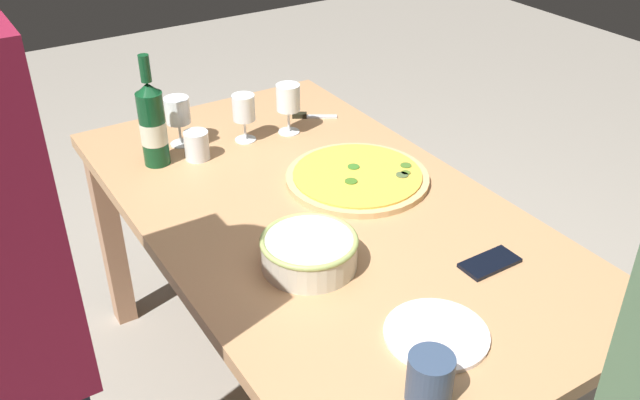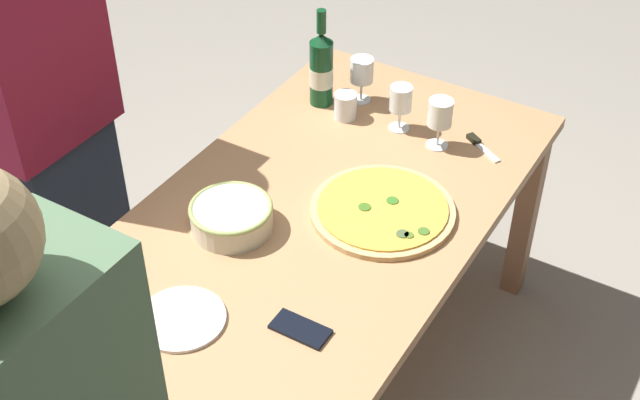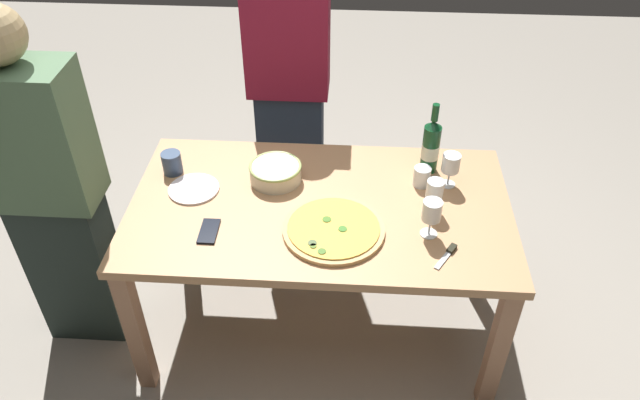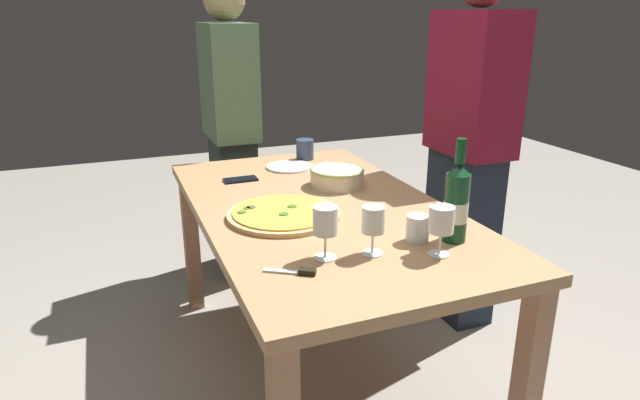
{
  "view_description": "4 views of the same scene",
  "coord_description": "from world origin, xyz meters",
  "px_view_note": "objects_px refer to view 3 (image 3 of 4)",
  "views": [
    {
      "loc": [
        -1.33,
        0.83,
        1.73
      ],
      "look_at": [
        0.0,
        0.0,
        0.77
      ],
      "focal_mm": 38.75,
      "sensor_mm": 36.0,
      "label": 1
    },
    {
      "loc": [
        -1.63,
        -0.98,
        2.31
      ],
      "look_at": [
        0.0,
        0.0,
        0.77
      ],
      "focal_mm": 48.66,
      "sensor_mm": 36.0,
      "label": 2
    },
    {
      "loc": [
        0.13,
        -1.98,
        2.38
      ],
      "look_at": [
        0.0,
        0.0,
        0.77
      ],
      "focal_mm": 34.39,
      "sensor_mm": 36.0,
      "label": 3
    },
    {
      "loc": [
        1.82,
        -0.72,
        1.45
      ],
      "look_at": [
        0.0,
        0.0,
        0.77
      ],
      "focal_mm": 30.68,
      "sensor_mm": 36.0,
      "label": 4
    }
  ],
  "objects_px": {
    "pizza": "(334,229)",
    "cup_ceramic": "(422,176)",
    "wine_glass_near_pizza": "(432,211)",
    "wine_bottle": "(431,146)",
    "pizza_knife": "(448,253)",
    "cup_amber": "(172,163)",
    "side_plate": "(194,189)",
    "serving_bowl": "(276,172)",
    "wine_glass_by_bottle": "(435,191)",
    "cell_phone": "(209,231)",
    "wine_glass_far_left": "(451,165)",
    "person_guest_left": "(289,85)",
    "person_host": "(50,194)",
    "dining_table": "(320,221)"
  },
  "relations": [
    {
      "from": "serving_bowl",
      "to": "person_host",
      "type": "relative_size",
      "value": 0.14
    },
    {
      "from": "pizza",
      "to": "pizza_knife",
      "type": "bearing_deg",
      "value": -13.34
    },
    {
      "from": "dining_table",
      "to": "pizza_knife",
      "type": "height_order",
      "value": "pizza_knife"
    },
    {
      "from": "pizza",
      "to": "serving_bowl",
      "type": "distance_m",
      "value": 0.42
    },
    {
      "from": "cup_ceramic",
      "to": "serving_bowl",
      "type": "bearing_deg",
      "value": -179.47
    },
    {
      "from": "cup_ceramic",
      "to": "pizza_knife",
      "type": "bearing_deg",
      "value": -80.23
    },
    {
      "from": "side_plate",
      "to": "person_guest_left",
      "type": "relative_size",
      "value": 0.13
    },
    {
      "from": "serving_bowl",
      "to": "wine_glass_by_bottle",
      "type": "height_order",
      "value": "wine_glass_by_bottle"
    },
    {
      "from": "cup_ceramic",
      "to": "person_guest_left",
      "type": "height_order",
      "value": "person_guest_left"
    },
    {
      "from": "wine_bottle",
      "to": "person_host",
      "type": "xyz_separation_m",
      "value": [
        -1.57,
        -0.36,
        -0.06
      ]
    },
    {
      "from": "cup_amber",
      "to": "pizza_knife",
      "type": "bearing_deg",
      "value": -21.18
    },
    {
      "from": "wine_glass_far_left",
      "to": "person_guest_left",
      "type": "height_order",
      "value": "person_guest_left"
    },
    {
      "from": "wine_bottle",
      "to": "pizza_knife",
      "type": "height_order",
      "value": "wine_bottle"
    },
    {
      "from": "wine_glass_near_pizza",
      "to": "side_plate",
      "type": "height_order",
      "value": "wine_glass_near_pizza"
    },
    {
      "from": "pizza",
      "to": "wine_glass_by_bottle",
      "type": "relative_size",
      "value": 2.67
    },
    {
      "from": "pizza",
      "to": "wine_bottle",
      "type": "distance_m",
      "value": 0.61
    },
    {
      "from": "pizza_knife",
      "to": "pizza",
      "type": "bearing_deg",
      "value": 166.66
    },
    {
      "from": "cup_amber",
      "to": "wine_glass_near_pizza",
      "type": "bearing_deg",
      "value": -17.15
    },
    {
      "from": "wine_glass_near_pizza",
      "to": "person_guest_left",
      "type": "xyz_separation_m",
      "value": [
        -0.65,
        0.98,
        -0.01
      ]
    },
    {
      "from": "cell_phone",
      "to": "pizza_knife",
      "type": "distance_m",
      "value": 0.94
    },
    {
      "from": "wine_glass_by_bottle",
      "to": "person_host",
      "type": "distance_m",
      "value": 1.57
    },
    {
      "from": "wine_glass_by_bottle",
      "to": "cup_amber",
      "type": "distance_m",
      "value": 1.15
    },
    {
      "from": "cup_amber",
      "to": "side_plate",
      "type": "xyz_separation_m",
      "value": [
        0.12,
        -0.12,
        -0.05
      ]
    },
    {
      "from": "cup_amber",
      "to": "side_plate",
      "type": "distance_m",
      "value": 0.18
    },
    {
      "from": "cup_ceramic",
      "to": "cup_amber",
      "type": "bearing_deg",
      "value": 178.93
    },
    {
      "from": "person_host",
      "to": "side_plate",
      "type": "bearing_deg",
      "value": 10.62
    },
    {
      "from": "dining_table",
      "to": "person_guest_left",
      "type": "xyz_separation_m",
      "value": [
        -0.21,
        0.82,
        0.2
      ]
    },
    {
      "from": "wine_glass_near_pizza",
      "to": "serving_bowl",
      "type": "bearing_deg",
      "value": 153.9
    },
    {
      "from": "wine_glass_by_bottle",
      "to": "cup_ceramic",
      "type": "height_order",
      "value": "wine_glass_by_bottle"
    },
    {
      "from": "side_plate",
      "to": "cell_phone",
      "type": "height_order",
      "value": "same"
    },
    {
      "from": "serving_bowl",
      "to": "wine_glass_by_bottle",
      "type": "bearing_deg",
      "value": -14.37
    },
    {
      "from": "wine_glass_near_pizza",
      "to": "cup_amber",
      "type": "distance_m",
      "value": 1.17
    },
    {
      "from": "dining_table",
      "to": "wine_glass_near_pizza",
      "type": "bearing_deg",
      "value": -19.72
    },
    {
      "from": "cup_amber",
      "to": "person_guest_left",
      "type": "bearing_deg",
      "value": 54.29
    },
    {
      "from": "pizza",
      "to": "cup_ceramic",
      "type": "height_order",
      "value": "cup_ceramic"
    },
    {
      "from": "wine_bottle",
      "to": "wine_glass_far_left",
      "type": "xyz_separation_m",
      "value": [
        0.08,
        -0.11,
        -0.02
      ]
    },
    {
      "from": "serving_bowl",
      "to": "person_guest_left",
      "type": "xyz_separation_m",
      "value": [
        -0.01,
        0.66,
        0.07
      ]
    },
    {
      "from": "pizza",
      "to": "wine_glass_near_pizza",
      "type": "height_order",
      "value": "wine_glass_near_pizza"
    },
    {
      "from": "dining_table",
      "to": "person_host",
      "type": "distance_m",
      "value": 1.12
    },
    {
      "from": "pizza",
      "to": "wine_bottle",
      "type": "relative_size",
      "value": 1.22
    },
    {
      "from": "pizza_knife",
      "to": "wine_glass_by_bottle",
      "type": "bearing_deg",
      "value": 99.07
    },
    {
      "from": "wine_glass_far_left",
      "to": "cell_phone",
      "type": "bearing_deg",
      "value": -159.03
    },
    {
      "from": "wine_glass_far_left",
      "to": "cup_amber",
      "type": "xyz_separation_m",
      "value": [
        -1.22,
        0.01,
        -0.06
      ]
    },
    {
      "from": "cup_ceramic",
      "to": "cell_phone",
      "type": "xyz_separation_m",
      "value": [
        -0.86,
        -0.37,
        -0.04
      ]
    },
    {
      "from": "wine_glass_by_bottle",
      "to": "side_plate",
      "type": "bearing_deg",
      "value": 175.71
    },
    {
      "from": "dining_table",
      "to": "wine_glass_near_pizza",
      "type": "height_order",
      "value": "wine_glass_near_pizza"
    },
    {
      "from": "cup_amber",
      "to": "cell_phone",
      "type": "xyz_separation_m",
      "value": [
        0.24,
        -0.39,
        -0.05
      ]
    },
    {
      "from": "serving_bowl",
      "to": "wine_glass_far_left",
      "type": "bearing_deg",
      "value": 0.95
    },
    {
      "from": "cup_amber",
      "to": "cell_phone",
      "type": "relative_size",
      "value": 0.7
    },
    {
      "from": "cell_phone",
      "to": "cup_amber",
      "type": "bearing_deg",
      "value": 121.45
    }
  ]
}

